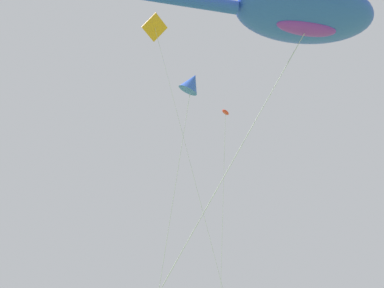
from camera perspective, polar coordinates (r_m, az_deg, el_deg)
big_show_kite at (r=15.43m, az=14.06°, el=16.99°), size 8.60×10.18×11.12m
small_kite_stunt_black at (r=21.13m, az=-4.80°, el=14.44°), size 2.01×3.60×14.34m
small_kite_bird_shape at (r=16.62m, az=-0.07°, el=8.33°), size 0.94×2.30×9.74m
small_kite_box_yellow at (r=21.04m, az=4.59°, el=3.27°), size 1.59×1.30×10.16m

